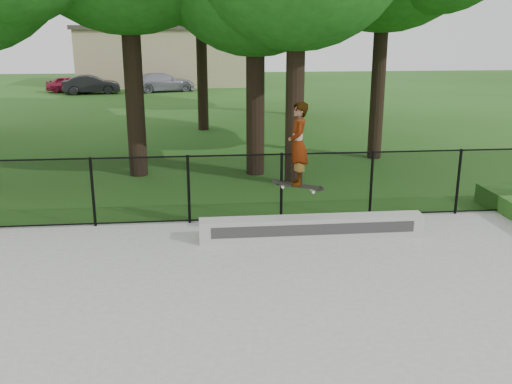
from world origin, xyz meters
TOP-DOWN VIEW (x-y plane):
  - grind_ledge at (2.45, 4.70)m, footprint 4.50×0.40m
  - car_a at (-7.98, 33.39)m, footprint 3.14×1.33m
  - car_b at (-6.47, 32.28)m, footprint 3.41×1.73m
  - car_c at (-1.94, 33.16)m, footprint 4.24×2.84m
  - skater_airborne at (2.11, 4.60)m, footprint 0.83×0.62m
  - chainlink_fence at (0.00, 5.90)m, footprint 16.06×0.06m
  - distant_building at (-2.00, 38.00)m, footprint 12.40×6.40m

SIDE VIEW (x-z plane):
  - grind_ledge at x=2.45m, z-range 0.06..0.51m
  - car_a at x=-7.98m, z-range 0.00..1.07m
  - car_b at x=-6.47m, z-range 0.00..1.19m
  - car_c at x=-1.94m, z-range 0.00..1.23m
  - chainlink_fence at x=0.00m, z-range 0.06..1.56m
  - skater_airborne at x=2.11m, z-range 1.10..2.84m
  - distant_building at x=-2.00m, z-range 0.01..4.31m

